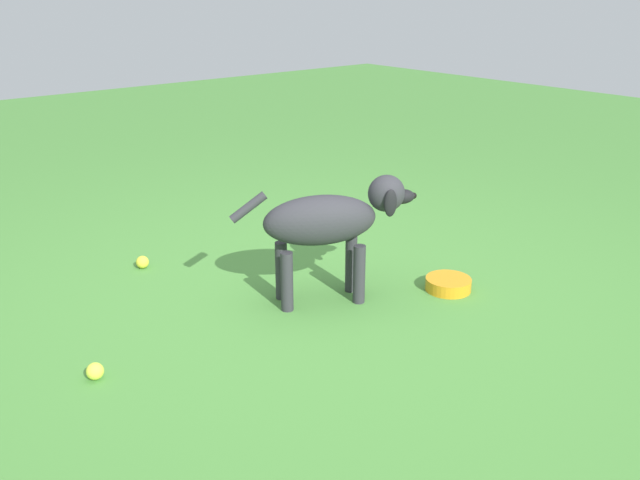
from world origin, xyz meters
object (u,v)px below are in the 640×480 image
at_px(tennis_ball_1, 95,371).
at_px(water_bowl, 448,284).
at_px(tennis_ball_0, 142,262).
at_px(dog, 331,221).

relative_size(tennis_ball_1, water_bowl, 0.30).
relative_size(tennis_ball_0, tennis_ball_1, 1.00).
xyz_separation_m(tennis_ball_1, water_bowl, (0.32, 1.64, -0.00)).
distance_m(tennis_ball_0, tennis_ball_1, 1.07).
bearing_deg(tennis_ball_0, water_bowl, 40.21).
bearing_deg(tennis_ball_1, water_bowl, 78.77).
bearing_deg(tennis_ball_1, dog, 88.18).
bearing_deg(dog, tennis_ball_1, -156.16).
bearing_deg(dog, water_bowl, -4.20).
xyz_separation_m(tennis_ball_0, water_bowl, (1.20, 1.01, -0.00)).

